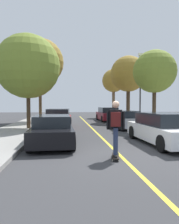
{
  "coord_description": "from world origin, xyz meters",
  "views": [
    {
      "loc": [
        -1.78,
        -6.87,
        1.74
      ],
      "look_at": [
        -0.08,
        9.25,
        1.15
      ],
      "focal_mm": 33.6,
      "sensor_mm": 36.0,
      "label": 1
    }
  ],
  "objects": [
    {
      "name": "parked_car_left_near",
      "position": [
        -2.44,
        9.02,
        0.69
      ],
      "size": [
        2.0,
        4.66,
        1.4
      ],
      "color": "maroon",
      "rests_on": "ground"
    },
    {
      "name": "parked_car_right_near",
      "position": [
        2.44,
        8.23,
        0.63
      ],
      "size": [
        1.95,
        4.65,
        1.28
      ],
      "color": "#B7B7BC",
      "rests_on": "ground"
    },
    {
      "name": "parked_car_right_far",
      "position": [
        2.44,
        14.73,
        0.69
      ],
      "size": [
        2.02,
        4.41,
        1.42
      ],
      "color": "maroon",
      "rests_on": "ground"
    },
    {
      "name": "center_line",
      "position": [
        0.0,
        4.0,
        0.0
      ],
      "size": [
        0.12,
        39.2,
        0.01
      ],
      "primitive_type": "cube",
      "color": "gold",
      "rests_on": "ground"
    },
    {
      "name": "ground",
      "position": [
        0.0,
        0.0,
        0.0
      ],
      "size": [
        80.0,
        80.0,
        0.0
      ],
      "primitive_type": "plane",
      "color": "#353538"
    },
    {
      "name": "fire_hydrant",
      "position": [
        3.94,
        3.34,
        0.49
      ],
      "size": [
        0.2,
        0.2,
        0.7
      ],
      "color": "#B2140F",
      "rests_on": "sidewalk_right"
    },
    {
      "name": "skateboarder",
      "position": [
        -0.26,
        -0.39,
        1.1
      ],
      "size": [
        0.59,
        0.7,
        1.75
      ],
      "color": "black",
      "rests_on": "skateboard"
    },
    {
      "name": "street_tree_right_nearest",
      "position": [
        4.37,
        7.48,
        4.05
      ],
      "size": [
        3.02,
        3.02,
        5.44
      ],
      "color": "#3D2D1E",
      "rests_on": "sidewalk_right"
    },
    {
      "name": "skateboard",
      "position": [
        -0.25,
        -0.35,
        0.09
      ],
      "size": [
        0.4,
        0.87,
        0.1
      ],
      "color": "black",
      "rests_on": "ground"
    },
    {
      "name": "street_tree_right_near",
      "position": [
        4.37,
        13.92,
        4.8
      ],
      "size": [
        3.61,
        3.61,
        6.5
      ],
      "color": "#3D2D1E",
      "rests_on": "sidewalk_right"
    },
    {
      "name": "parked_car_right_nearest",
      "position": [
        2.44,
        1.92,
        0.67
      ],
      "size": [
        2.05,
        4.59,
        1.36
      ],
      "color": "white",
      "rests_on": "ground"
    },
    {
      "name": "street_tree_left_nearest",
      "position": [
        -4.37,
        7.49,
        4.25
      ],
      "size": [
        4.25,
        4.25,
        6.24
      ],
      "color": "#3D2D1E",
      "rests_on": "sidewalk_left"
    },
    {
      "name": "street_tree_right_far",
      "position": [
        4.37,
        20.71,
        4.85
      ],
      "size": [
        3.06,
        3.06,
        6.3
      ],
      "color": "brown",
      "rests_on": "sidewalk_right"
    },
    {
      "name": "streetlamp",
      "position": [
        4.19,
        9.87,
        3.43
      ],
      "size": [
        0.36,
        0.24,
        5.77
      ],
      "color": "#38383D",
      "rests_on": "sidewalk_right"
    },
    {
      "name": "parked_car_left_nearest",
      "position": [
        -2.44,
        2.44,
        0.62
      ],
      "size": [
        1.94,
        4.44,
        1.25
      ],
      "color": "black",
      "rests_on": "ground"
    },
    {
      "name": "street_tree_left_near",
      "position": [
        -4.37,
        13.66,
        5.76
      ],
      "size": [
        4.5,
        4.5,
        7.88
      ],
      "color": "#4C3823",
      "rests_on": "sidewalk_left"
    }
  ]
}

